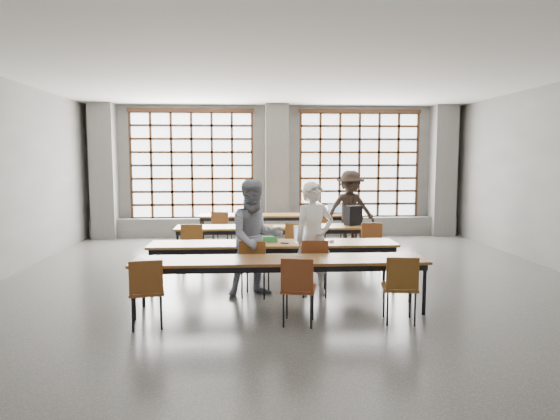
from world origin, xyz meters
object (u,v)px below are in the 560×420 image
object	(u,v)px
chair_near_mid	(298,284)
red_pouch	(146,288)
chair_mid_right	(370,240)
student_back	(350,209)
desk_row_a	(281,217)
desk_row_c	(273,246)
chair_near_right	(401,282)
phone	(285,243)
chair_back_left	(221,226)
chair_back_mid	(317,225)
chair_mid_centre	(297,240)
laptop_front	(306,237)
backpack	(353,215)
chair_front_right	(314,262)
green_box	(270,239)
student_male	(314,239)
desk_row_b	(275,229)
plastic_bag	(318,208)
chair_back_right	(352,225)
chair_front_left	(254,262)
desk_row_d	(280,263)
chair_near_left	(146,286)
mouse	(331,241)
laptop_back	(336,211)
chair_mid_left	(192,242)
student_female	(255,238)

from	to	relation	value
chair_near_mid	red_pouch	xyz separation A→B (m)	(-1.88, 0.08, -0.04)
chair_mid_right	student_back	world-z (taller)	student_back
desk_row_a	desk_row_c	xyz separation A→B (m)	(-0.38, -4.05, 0.00)
chair_near_right	phone	size ratio (longest dim) A/B	6.77
chair_back_left	chair_back_mid	distance (m)	2.23
chair_mid_centre	phone	distance (m)	1.48
laptop_front	backpack	world-z (taller)	backpack
chair_front_right	green_box	world-z (taller)	chair_front_right
chair_back_mid	chair_front_right	xyz separation A→B (m)	(-0.59, -4.05, 0.00)
chair_front_right	student_back	size ratio (longest dim) A/B	0.49
chair_back_left	student_male	bearing A→B (deg)	-67.31
green_box	student_back	bearing A→B (deg)	59.64
desk_row_b	laptop_front	world-z (taller)	laptop_front
green_box	plastic_bag	distance (m)	4.23
desk_row_c	chair_near_mid	world-z (taller)	chair_near_mid
desk_row_b	chair_near_mid	xyz separation A→B (m)	(0.09, -3.90, -0.13)
chair_back_mid	green_box	bearing A→B (deg)	-110.32
chair_back_right	chair_front_left	xyz separation A→B (m)	(-2.31, -4.05, 0.00)
chair_back_right	plastic_bag	distance (m)	1.04
desk_row_c	desk_row_d	size ratio (longest dim) A/B	1.00
red_pouch	chair_mid_right	bearing A→B (deg)	41.59
chair_near_left	mouse	world-z (taller)	chair_near_left
phone	chair_front_left	bearing A→B (deg)	-133.40
laptop_front	laptop_back	world-z (taller)	same
chair_front_right	backpack	xyz separation A→B (m)	(1.14, 2.64, 0.39)
chair_back_left	desk_row_d	bearing A→B (deg)	-77.27
chair_back_right	student_male	size ratio (longest dim) A/B	0.51
chair_mid_left	chair_near_right	distance (m)	4.43
desk_row_b	chair_near_right	world-z (taller)	chair_near_right
desk_row_a	red_pouch	xyz separation A→B (m)	(-2.05, -5.91, -0.16)
student_female	laptop_back	size ratio (longest dim) A/B	4.50
chair_near_right	phone	xyz separation A→B (m)	(-1.34, 1.84, 0.20)
chair_near_mid	green_box	xyz separation A→B (m)	(-0.27, 2.02, 0.24)
chair_back_left	red_pouch	distance (m)	5.32
chair_near_left	laptop_back	distance (m)	6.98
chair_mid_right	plastic_bag	bearing A→B (deg)	103.13
desk_row_b	chair_mid_left	world-z (taller)	chair_mid_left
desk_row_a	phone	size ratio (longest dim) A/B	30.77
chair_back_right	desk_row_b	bearing A→B (deg)	-141.91
chair_mid_left	phone	xyz separation A→B (m)	(1.65, -1.43, 0.20)
chair_near_left	chair_front_left	bearing A→B (deg)	44.56
phone	chair_mid_centre	bearing A→B (deg)	77.04
chair_back_mid	laptop_front	world-z (taller)	laptop_front
laptop_back	green_box	world-z (taller)	laptop_back
student_male	laptop_front	xyz separation A→B (m)	(-0.06, 0.61, -0.08)
chair_back_right	mouse	distance (m)	3.60
desk_row_a	laptop_back	size ratio (longest dim) A/B	10.12
desk_row_b	desk_row_c	world-z (taller)	same
desk_row_b	desk_row_d	world-z (taller)	same
chair_back_mid	chair_mid_right	bearing A→B (deg)	-70.50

